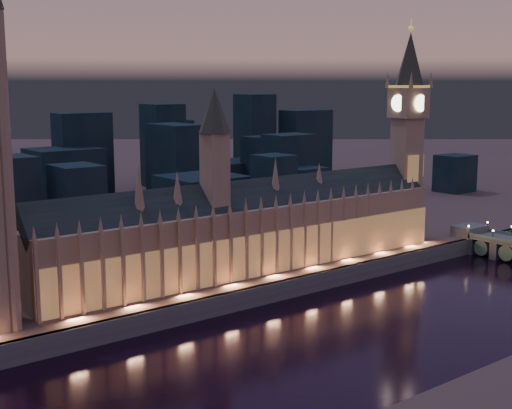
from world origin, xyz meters
TOP-DOWN VIEW (x-y plane):
  - ground_plane at (0.00, 0.00)m, footprint 2000.00×2000.00m
  - embankment_wall at (0.00, 41.00)m, footprint 2000.00×2.50m
  - palace_of_westminster at (8.37, 61.75)m, footprint 202.00×23.67m
  - elizabeth_tower at (108.00, 61.92)m, footprint 18.00×18.00m
  - city_backdrop at (34.55, 246.91)m, footprint 488.51×215.63m

SIDE VIEW (x-z plane):
  - ground_plane at x=0.00m, z-range 0.00..0.00m
  - embankment_wall at x=0.00m, z-range 0.00..8.00m
  - palace_of_westminster at x=8.37m, z-range -12.63..65.37m
  - city_backdrop at x=34.55m, z-range -9.31..71.22m
  - elizabeth_tower at x=108.00m, z-range 14.43..125.34m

